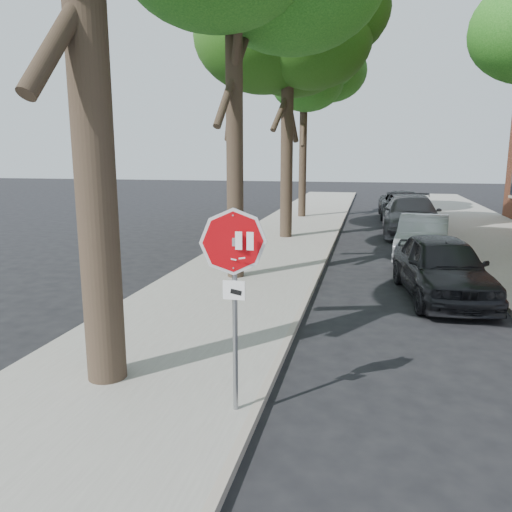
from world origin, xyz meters
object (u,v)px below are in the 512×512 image
at_px(car_a, 442,267).
at_px(car_b, 423,237).
at_px(car_c, 411,215).
at_px(tree_far, 304,79).
at_px(stop_sign, 234,272).
at_px(car_d, 403,205).
at_px(tree_mid_b, 288,29).

height_order(car_a, car_b, car_a).
bearing_deg(car_a, car_c, 82.53).
relative_size(tree_far, car_c, 1.64).
relative_size(tree_far, car_b, 2.16).
relative_size(stop_sign, tree_far, 0.28).
distance_m(tree_far, car_c, 9.53).
xyz_separation_m(stop_sign, car_a, (3.30, 6.50, -1.20)).
xyz_separation_m(car_b, car_c, (0.00, 5.31, 0.11)).
xyz_separation_m(tree_far, car_a, (5.32, -14.63, -6.47)).
bearing_deg(stop_sign, car_d, 81.56).
relative_size(stop_sign, car_d, 0.50).
bearing_deg(tree_far, tree_mid_b, -87.56).
height_order(tree_mid_b, car_c, tree_mid_b).
bearing_deg(car_b, tree_mid_b, 157.05).
height_order(car_c, car_d, car_c).
bearing_deg(car_d, stop_sign, -99.52).
xyz_separation_m(tree_far, car_d, (5.32, 1.10, -6.49)).
xyz_separation_m(stop_sign, car_c, (3.30, 16.47, -1.12)).
bearing_deg(car_d, car_c, -91.08).
relative_size(tree_mid_b, car_c, 1.82).
relative_size(car_b, car_d, 0.83).
relative_size(car_a, car_b, 1.01).
distance_m(tree_mid_b, car_d, 11.98).
distance_m(tree_far, car_b, 13.04).
height_order(tree_mid_b, car_d, tree_mid_b).
bearing_deg(stop_sign, tree_far, 95.46).
bearing_deg(car_c, car_a, -89.90).
height_order(stop_sign, car_d, stop_sign).
xyz_separation_m(stop_sign, car_b, (3.30, 11.16, -1.24)).
relative_size(stop_sign, car_c, 0.46).
relative_size(tree_mid_b, car_b, 2.40).
xyz_separation_m(car_a, car_c, (0.00, 9.97, 0.08)).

